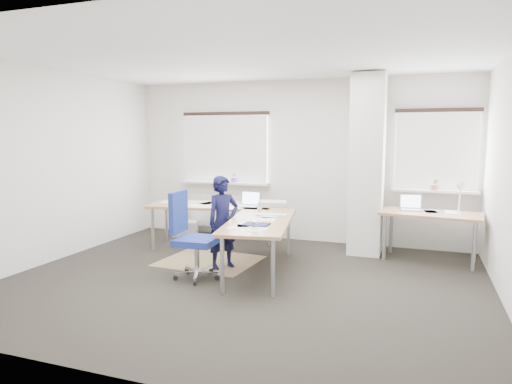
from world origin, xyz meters
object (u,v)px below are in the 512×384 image
(task_chair, at_px, (194,255))
(person, at_px, (223,222))
(desk_main, at_px, (237,214))
(desk_side, at_px, (431,216))

(task_chair, bearing_deg, person, 70.23)
(desk_main, xyz_separation_m, task_chair, (-0.18, -1.05, -0.37))
(desk_main, bearing_deg, person, -101.43)
(desk_side, xyz_separation_m, person, (-2.73, -1.34, -0.04))
(desk_main, xyz_separation_m, desk_side, (2.72, 0.86, -0.01))
(desk_main, distance_m, task_chair, 1.13)
(desk_main, bearing_deg, task_chair, -109.83)
(desk_main, distance_m, desk_side, 2.85)
(desk_side, height_order, task_chair, desk_side)
(desk_main, bearing_deg, desk_side, 7.48)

